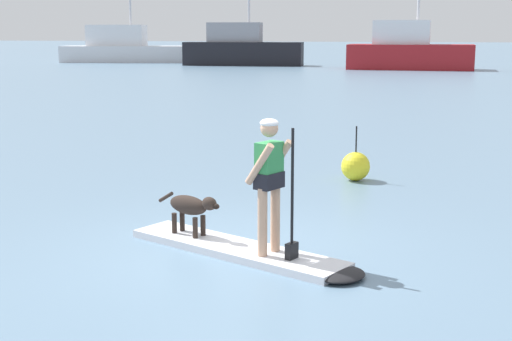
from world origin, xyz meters
TOP-DOWN VIEW (x-y plane):
  - ground_plane at (0.00, 0.00)m, footprint 400.00×400.00m
  - paddleboard at (0.21, -0.09)m, footprint 3.43×1.97m
  - person_paddler at (0.51, -0.22)m, footprint 0.68×0.60m
  - dog at (-0.72, 0.31)m, footprint 1.05×0.51m
  - moored_boat_far_port at (-27.58, 54.20)m, footprint 12.26×5.97m
  - moored_boat_center at (-14.91, 50.67)m, footprint 10.26×3.50m
  - moored_boat_port at (-0.84, 47.78)m, footprint 9.39×3.71m
  - marker_buoy at (0.88, 5.01)m, footprint 0.55×0.55m

SIDE VIEW (x-z plane):
  - ground_plane at x=0.00m, z-range 0.00..0.00m
  - paddleboard at x=0.21m, z-range 0.00..0.10m
  - marker_buoy at x=0.88m, z-range -0.25..0.81m
  - dog at x=-0.72m, z-range 0.20..0.78m
  - person_paddler at x=0.51m, z-range 0.24..1.93m
  - moored_boat_far_port at x=-27.58m, z-range -4.28..6.88m
  - moored_boat_port at x=-0.84m, z-range -3.04..5.84m
  - moored_boat_center at x=-14.91m, z-range -5.04..7.87m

